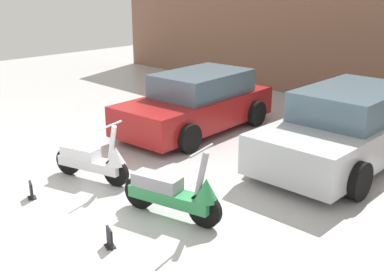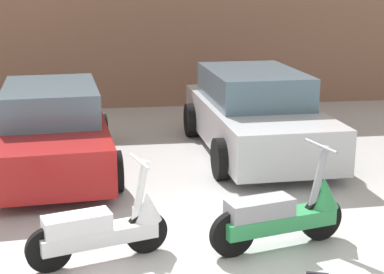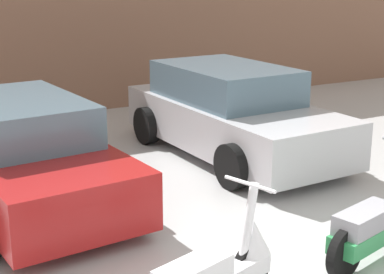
{
  "view_description": "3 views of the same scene",
  "coord_description": "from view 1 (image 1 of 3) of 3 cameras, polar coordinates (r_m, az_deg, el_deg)",
  "views": [
    {
      "loc": [
        5.28,
        -3.24,
        3.23
      ],
      "look_at": [
        -0.1,
        2.06,
        0.71
      ],
      "focal_mm": 45.0,
      "sensor_mm": 36.0,
      "label": 1
    },
    {
      "loc": [
        -1.01,
        -4.84,
        2.8
      ],
      "look_at": [
        0.01,
        2.42,
        0.85
      ],
      "focal_mm": 55.0,
      "sensor_mm": 36.0,
      "label": 2
    },
    {
      "loc": [
        -3.4,
        -2.92,
        2.73
      ],
      "look_at": [
        -0.3,
        2.73,
        0.93
      ],
      "focal_mm": 55.0,
      "sensor_mm": 36.0,
      "label": 3
    }
  ],
  "objects": [
    {
      "name": "placard_near_left_scooter",
      "position": [
        7.8,
        -18.5,
        -6.12
      ],
      "size": [
        0.2,
        0.17,
        0.26
      ],
      "rotation": [
        0.0,
        0.0,
        -0.33
      ],
      "color": "black",
      "rests_on": "ground_plane"
    },
    {
      "name": "ground_plane",
      "position": [
        6.99,
        -11.71,
        -9.5
      ],
      "size": [
        28.0,
        28.0,
        0.0
      ],
      "primitive_type": "plane",
      "color": "#B2B2B2"
    },
    {
      "name": "placard_near_right_scooter",
      "position": [
        6.24,
        -9.74,
        -11.8
      ],
      "size": [
        0.2,
        0.17,
        0.26
      ],
      "rotation": [
        0.0,
        0.0,
        -0.33
      ],
      "color": "black",
      "rests_on": "ground_plane"
    },
    {
      "name": "car_rear_left",
      "position": [
        10.54,
        0.63,
        4.05
      ],
      "size": [
        2.06,
        3.88,
        1.28
      ],
      "rotation": [
        0.0,
        0.0,
        -1.48
      ],
      "color": "maroon",
      "rests_on": "ground_plane"
    },
    {
      "name": "scooter_front_right",
      "position": [
        6.71,
        -2.01,
        -6.59
      ],
      "size": [
        1.56,
        0.7,
        1.11
      ],
      "rotation": [
        0.0,
        0.0,
        0.25
      ],
      "color": "black",
      "rests_on": "ground_plane"
    },
    {
      "name": "scooter_front_left",
      "position": [
        8.09,
        -11.55,
        -2.66
      ],
      "size": [
        1.44,
        0.7,
        1.04
      ],
      "rotation": [
        0.0,
        0.0,
        0.29
      ],
      "color": "black",
      "rests_on": "ground_plane"
    },
    {
      "name": "car_rear_center",
      "position": [
        9.06,
        17.86,
        0.99
      ],
      "size": [
        2.06,
        4.07,
        1.36
      ],
      "rotation": [
        0.0,
        0.0,
        -1.53
      ],
      "color": "#B7B7BC",
      "rests_on": "ground_plane"
    },
    {
      "name": "wall_back",
      "position": [
        12.87,
        21.5,
        11.9
      ],
      "size": [
        19.6,
        0.12,
        4.08
      ],
      "primitive_type": "cube",
      "color": "#845B47",
      "rests_on": "ground_plane"
    }
  ]
}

